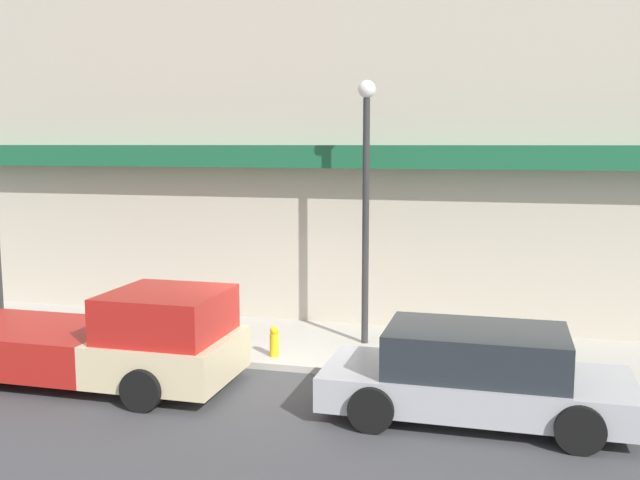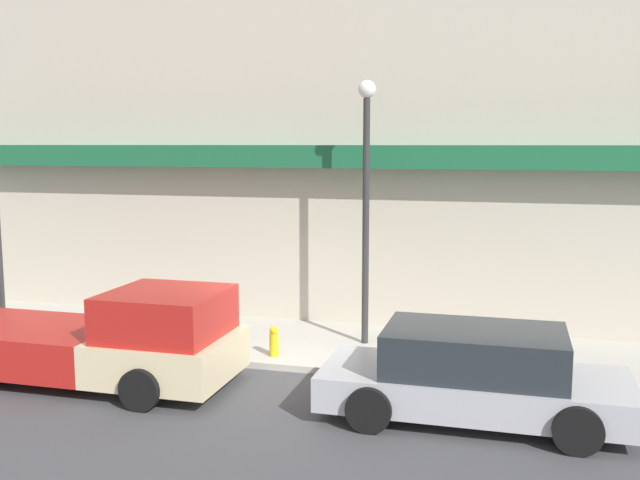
% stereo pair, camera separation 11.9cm
% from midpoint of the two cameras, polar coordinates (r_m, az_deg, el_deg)
% --- Properties ---
extents(ground_plane, '(80.00, 80.00, 0.00)m').
position_cam_midpoint_polar(ground_plane, '(13.59, -2.98, -10.48)').
color(ground_plane, '#424244').
extents(sidewalk, '(36.00, 3.37, 0.13)m').
position_cam_midpoint_polar(sidewalk, '(15.11, -1.03, -8.33)').
color(sidewalk, '#B7B2A8').
rests_on(sidewalk, ground).
extents(building, '(19.80, 3.80, 9.90)m').
position_cam_midpoint_polar(building, '(17.58, 1.81, 6.99)').
color(building, '#BCB29E').
rests_on(building, ground).
extents(pickup_truck, '(5.66, 2.30, 1.74)m').
position_cam_midpoint_polar(pickup_truck, '(13.34, -17.32, -7.74)').
color(pickup_truck, beige).
rests_on(pickup_truck, ground).
extents(parked_car, '(4.70, 2.10, 1.43)m').
position_cam_midpoint_polar(parked_car, '(11.44, 12.03, -10.49)').
color(parked_car, '#ADADB2').
rests_on(parked_car, ground).
extents(fire_hydrant, '(0.18, 0.18, 0.60)m').
position_cam_midpoint_polar(fire_hydrant, '(14.02, -3.92, -8.08)').
color(fire_hydrant, yellow).
rests_on(fire_hydrant, sidewalk).
extents(street_lamp, '(0.36, 0.36, 5.37)m').
position_cam_midpoint_polar(street_lamp, '(14.46, 3.47, 4.75)').
color(street_lamp, '#2D2D2D').
rests_on(street_lamp, sidewalk).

